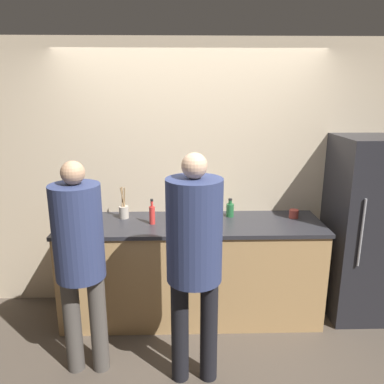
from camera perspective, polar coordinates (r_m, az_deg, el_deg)
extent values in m
plane|color=#4C4238|center=(3.57, 0.07, -21.33)|extent=(14.00, 14.00, 0.00)
cube|color=#C6B293|center=(3.70, -0.23, 2.30)|extent=(5.20, 0.06, 2.60)
cube|color=tan|center=(3.66, -0.09, -11.86)|extent=(2.38, 0.69, 0.92)
cube|color=#28282D|center=(3.47, -0.10, -4.84)|extent=(2.41, 0.72, 0.03)
cube|color=#232328|center=(3.90, 24.73, -5.09)|extent=(0.62, 0.63, 1.74)
cylinder|color=#99999E|center=(3.51, 24.44, -5.72)|extent=(0.02, 0.02, 0.61)
cylinder|color=#4C4742|center=(3.17, -17.73, -18.59)|extent=(0.13, 0.13, 0.80)
cylinder|color=#4C4742|center=(3.12, -14.05, -18.86)|extent=(0.13, 0.13, 0.80)
cylinder|color=navy|center=(2.80, -17.01, -5.87)|extent=(0.36, 0.36, 0.70)
sphere|color=tan|center=(2.69, -17.72, 2.81)|extent=(0.17, 0.17, 0.17)
cylinder|color=black|center=(2.95, -1.85, -20.25)|extent=(0.13, 0.13, 0.83)
cylinder|color=black|center=(2.95, 2.59, -20.18)|extent=(0.13, 0.13, 0.83)
cylinder|color=navy|center=(2.57, 0.40, -5.89)|extent=(0.39, 0.39, 0.73)
sphere|color=#DBAD89|center=(2.45, 0.42, 4.03)|extent=(0.17, 0.17, 0.17)
cylinder|color=beige|center=(3.65, 1.21, -2.87)|extent=(0.37, 0.37, 0.08)
ellipsoid|color=yellow|center=(3.63, 1.95, -1.93)|extent=(0.15, 0.12, 0.04)
cylinder|color=#ADA393|center=(3.61, -10.33, -3.04)|extent=(0.09, 0.09, 0.12)
cylinder|color=#99754C|center=(3.58, -10.58, -1.27)|extent=(0.01, 0.06, 0.26)
cylinder|color=#99754C|center=(3.58, -10.28, -1.25)|extent=(0.03, 0.05, 0.26)
cylinder|color=#99754C|center=(3.57, -10.44, -1.31)|extent=(0.05, 0.01, 0.26)
cylinder|color=#236033|center=(3.61, 5.81, -2.78)|extent=(0.07, 0.07, 0.12)
cylinder|color=#236033|center=(3.59, 5.84, -1.53)|extent=(0.03, 0.03, 0.04)
cylinder|color=black|center=(3.58, 5.85, -1.12)|extent=(0.04, 0.04, 0.01)
cylinder|color=red|center=(3.41, -6.09, -3.54)|extent=(0.05, 0.05, 0.16)
cylinder|color=red|center=(3.38, -6.14, -1.81)|extent=(0.02, 0.02, 0.05)
cylinder|color=black|center=(3.37, -6.16, -1.23)|extent=(0.03, 0.03, 0.02)
cylinder|color=#A33D33|center=(3.69, 15.25, -3.23)|extent=(0.09, 0.09, 0.08)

